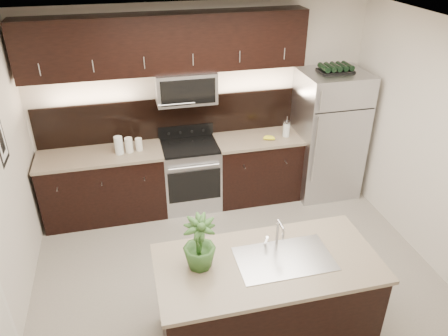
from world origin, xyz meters
name	(u,v)px	position (x,y,z in m)	size (l,w,h in m)	color
ground	(240,282)	(0.00, 0.00, 0.00)	(4.50, 4.50, 0.00)	gray
room_walls	(232,150)	(-0.11, -0.04, 1.70)	(4.52, 4.02, 2.71)	beige
counter_run	(176,177)	(-0.46, 1.69, 0.47)	(3.51, 0.65, 0.94)	black
upper_fixtures	(169,52)	(-0.43, 1.84, 2.14)	(3.49, 0.40, 1.66)	black
island	(266,300)	(0.03, -0.75, 0.47)	(1.96, 0.96, 0.94)	black
sink_faucet	(284,257)	(0.18, -0.74, 0.96)	(0.84, 0.50, 0.28)	silver
refrigerator	(327,134)	(1.72, 1.63, 0.90)	(0.87, 0.79, 1.80)	#B2B2B7
wine_rack	(336,68)	(1.72, 1.63, 1.85)	(0.45, 0.28, 0.10)	black
plant	(199,243)	(-0.55, -0.66, 1.19)	(0.28, 0.28, 0.49)	#2B5120
canisters	(126,145)	(-1.06, 1.65, 1.04)	(0.35, 0.14, 0.23)	silver
french_press	(286,129)	(1.09, 1.64, 1.05)	(0.10, 0.10, 0.29)	silver
bananas	(266,137)	(0.79, 1.61, 0.97)	(0.16, 0.13, 0.05)	yellow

